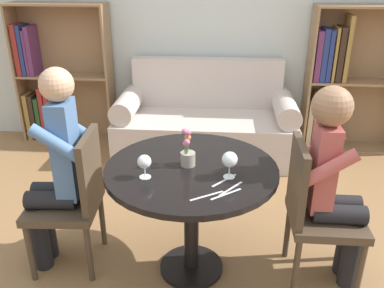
% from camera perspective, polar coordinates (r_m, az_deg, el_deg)
% --- Properties ---
extents(ground_plane, '(16.00, 16.00, 0.00)m').
position_cam_1_polar(ground_plane, '(2.74, -0.09, -17.05)').
color(ground_plane, olive).
extents(back_wall, '(5.20, 0.05, 2.70)m').
position_cam_1_polar(back_wall, '(4.26, 2.40, 18.01)').
color(back_wall, silver).
rests_on(back_wall, ground_plane).
extents(round_table, '(0.99, 0.99, 0.74)m').
position_cam_1_polar(round_table, '(2.38, -0.10, -6.11)').
color(round_table, black).
rests_on(round_table, ground_plane).
extents(couch, '(1.75, 0.80, 0.92)m').
position_cam_1_polar(couch, '(4.09, 1.90, 2.72)').
color(couch, beige).
rests_on(couch, ground_plane).
extents(bookshelf_left, '(0.98, 0.28, 1.44)m').
position_cam_1_polar(bookshelf_left, '(4.60, -18.74, 8.01)').
color(bookshelf_left, '#93704C').
rests_on(bookshelf_left, ground_plane).
extents(bookshelf_right, '(0.98, 0.28, 1.44)m').
position_cam_1_polar(bookshelf_right, '(4.38, 20.13, 7.75)').
color(bookshelf_right, '#93704C').
rests_on(bookshelf_right, ground_plane).
extents(chair_left, '(0.44, 0.44, 0.90)m').
position_cam_1_polar(chair_left, '(2.61, -16.18, -7.00)').
color(chair_left, '#473828').
rests_on(chair_left, ground_plane).
extents(chair_right, '(0.42, 0.42, 0.90)m').
position_cam_1_polar(chair_right, '(2.49, 16.87, -8.67)').
color(chair_right, '#473828').
rests_on(chair_right, ground_plane).
extents(person_left, '(0.43, 0.36, 1.29)m').
position_cam_1_polar(person_left, '(2.55, -18.57, -3.48)').
color(person_left, black).
rests_on(person_left, ground_plane).
extents(person_right, '(0.42, 0.34, 1.23)m').
position_cam_1_polar(person_right, '(2.43, 19.37, -5.17)').
color(person_right, black).
rests_on(person_right, ground_plane).
extents(wine_glass_left, '(0.08, 0.08, 0.13)m').
position_cam_1_polar(wine_glass_left, '(2.18, -6.70, -2.60)').
color(wine_glass_left, white).
rests_on(wine_glass_left, round_table).
extents(wine_glass_right, '(0.09, 0.09, 0.15)m').
position_cam_1_polar(wine_glass_right, '(2.17, 5.31, -2.30)').
color(wine_glass_right, white).
rests_on(wine_glass_right, round_table).
extents(flower_vase, '(0.09, 0.09, 0.23)m').
position_cam_1_polar(flower_vase, '(2.30, -0.63, -1.24)').
color(flower_vase, '#9E9384').
rests_on(flower_vase, round_table).
extents(knife_left_setting, '(0.13, 0.15, 0.00)m').
position_cam_1_polar(knife_left_setting, '(2.18, 4.55, -5.11)').
color(knife_left_setting, silver).
rests_on(knife_left_setting, round_table).
extents(fork_left_setting, '(0.17, 0.11, 0.00)m').
position_cam_1_polar(fork_left_setting, '(2.04, 2.09, -7.28)').
color(fork_left_setting, silver).
rests_on(fork_left_setting, round_table).
extents(knife_right_setting, '(0.16, 0.13, 0.00)m').
position_cam_1_polar(knife_right_setting, '(2.06, 4.79, -7.03)').
color(knife_right_setting, silver).
rests_on(knife_right_setting, round_table).
extents(fork_right_setting, '(0.12, 0.16, 0.00)m').
position_cam_1_polar(fork_right_setting, '(2.11, 5.45, -6.27)').
color(fork_right_setting, silver).
rests_on(fork_right_setting, round_table).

